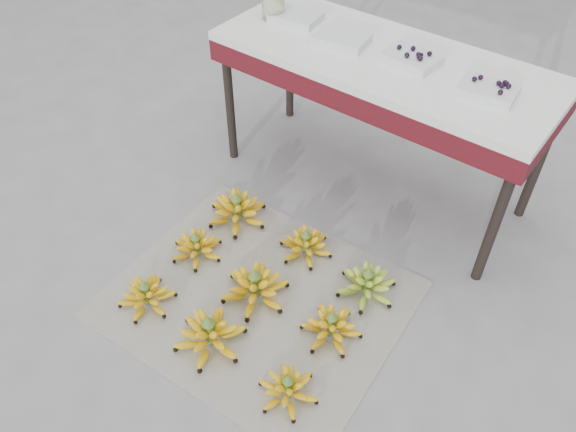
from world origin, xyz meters
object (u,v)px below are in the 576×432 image
Objects in this scene: bunch_front_center at (210,334)px; tray_far_right at (488,90)px; bunch_back_right at (367,284)px; glass_jar at (273,4)px; bunch_back_center at (306,245)px; newspaper_mat at (258,299)px; bunch_front_left at (147,296)px; bunch_mid_right at (331,327)px; bunch_mid_center at (255,287)px; tray_left at (341,39)px; tray_far_left at (296,17)px; tray_right at (411,58)px; vendor_table at (383,72)px; bunch_back_left at (237,210)px; bunch_mid_left at (197,247)px; bunch_front_right at (288,389)px.

tray_far_right reaches higher than bunch_front_center.
tray_far_right reaches higher than bunch_back_right.
bunch_back_center is at bearing -42.53° from glass_jar.
bunch_front_left reaches higher than newspaper_mat.
glass_jar is at bearing 160.91° from bunch_back_right.
tray_far_right is at bearing 80.89° from bunch_mid_right.
newspaper_mat is 4.29× the size of bunch_back_center.
tray_left reaches higher than bunch_mid_center.
bunch_front_left is at bearing -81.94° from tray_far_left.
tray_far_left is (-0.56, 1.32, 0.73)m from bunch_front_center.
bunch_back_right is at bearing -45.83° from tray_left.
bunch_mid_right is 1.18m from tray_far_right.
tray_right is at bearing 124.54° from bunch_back_right.
tray_right reaches higher than bunch_front_left.
tray_right is (0.13, 0.01, 0.11)m from vendor_table.
tray_far_left is at bearing 74.90° from bunch_front_left.
bunch_back_center is 1.07m from tray_far_right.
bunch_back_center is at bearing 136.88° from bunch_mid_right.
tray_right is at bearing 107.79° from bunch_mid_center.
bunch_back_right is at bearing -100.22° from tray_far_right.
bunch_front_left is (-0.37, -0.32, 0.06)m from newspaper_mat.
bunch_mid_center reaches higher than bunch_mid_right.
newspaper_mat is 0.38m from bunch_mid_right.
bunch_back_left reaches higher than bunch_back_center.
bunch_mid_center is (-0.02, 0.01, 0.07)m from newspaper_mat.
tray_far_right is 1.71× the size of glass_jar.
bunch_mid_right is at bearing 30.15° from bunch_mid_center.
tray_far_right reaches higher than bunch_back_center.
bunch_back_right is (0.77, 0.30, 0.00)m from bunch_mid_left.
bunch_mid_center is at bearing -56.05° from glass_jar.
vendor_table reaches higher than bunch_mid_center.
bunch_front_right is (0.77, 0.02, -0.00)m from bunch_front_left.
bunch_back_right is (-0.03, 0.62, 0.01)m from bunch_front_right.
bunch_mid_right is 1.24m from tray_right.
bunch_mid_left is 0.93× the size of bunch_mid_right.
vendor_table is at bearing 114.83° from bunch_front_right.
tray_far_left reaches higher than bunch_mid_right.
bunch_mid_center is (0.36, 0.32, 0.01)m from bunch_front_left.
bunch_back_left is 0.78m from bunch_back_right.
tray_left is 0.73m from tray_far_right.
tray_left reaches higher than bunch_back_center.
bunch_front_center is 0.73m from bunch_back_right.
vendor_table is at bearing 68.54° from bunch_mid_left.
tray_far_left is at bearing 132.72° from bunch_front_right.
bunch_front_center is 1.48× the size of bunch_mid_right.
glass_jar is (-0.77, -0.02, 0.05)m from tray_right.
tray_left is at bearing 179.75° from tray_far_right.
bunch_mid_center reaches higher than bunch_front_center.
bunch_back_left is at bearing -144.66° from tray_far_right.
bunch_mid_center is 1.30m from tray_far_right.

